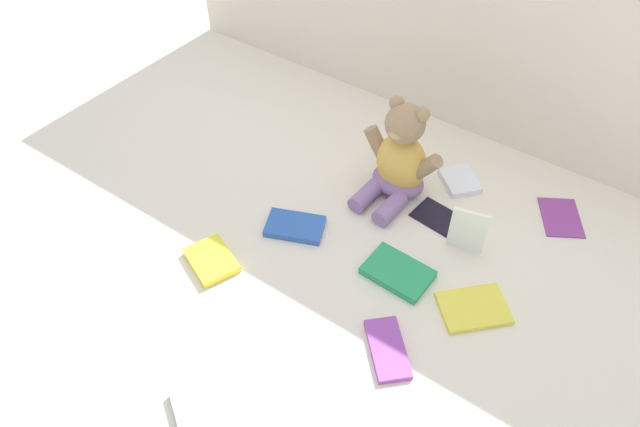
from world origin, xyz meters
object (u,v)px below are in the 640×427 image
object	(u,v)px
book_case_3	(388,349)
book_case_6	(561,217)
book_case_1	(468,230)
book_case_5	(474,308)
book_case_9	(460,181)
book_case_4	(211,260)
book_case_0	(398,272)
book_case_8	(295,226)
teddy_bear	(400,161)
book_case_7	(198,417)
book_case_2	(438,217)

from	to	relation	value
book_case_3	book_case_6	world-z (taller)	book_case_3
book_case_6	book_case_1	bearing A→B (deg)	24.94
book_case_1	book_case_6	xyz separation A→B (m)	(0.15, 0.22, -0.06)
book_case_3	book_case_5	xyz separation A→B (m)	(0.10, 0.18, -0.00)
book_case_3	book_case_9	distance (m)	0.52
book_case_1	book_case_4	bearing A→B (deg)	-154.38
book_case_0	book_case_1	world-z (taller)	book_case_1
book_case_5	book_case_8	size ratio (longest dim) A/B	1.04
teddy_bear	book_case_1	world-z (taller)	teddy_bear
teddy_bear	book_case_4	size ratio (longest dim) A/B	2.22
book_case_7	book_case_9	size ratio (longest dim) A/B	1.34
book_case_4	book_case_5	size ratio (longest dim) A/B	0.84
book_case_6	book_case_9	distance (m)	0.25
teddy_bear	book_case_3	distance (m)	0.46
book_case_2	book_case_8	world-z (taller)	book_case_8
teddy_bear	book_case_7	bearing A→B (deg)	-85.92
book_case_0	book_case_9	xyz separation A→B (m)	(-0.01, 0.34, -0.00)
book_case_5	book_case_6	distance (m)	0.36
book_case_2	book_case_6	bearing A→B (deg)	131.23
teddy_bear	book_case_2	bearing A→B (deg)	-7.35
book_case_0	book_case_6	size ratio (longest dim) A/B	1.13
book_case_1	book_case_7	world-z (taller)	book_case_1
teddy_bear	book_case_0	bearing A→B (deg)	-55.53
book_case_3	book_case_8	distance (m)	0.37
book_case_5	book_case_6	world-z (taller)	book_case_5
book_case_6	book_case_4	bearing A→B (deg)	13.59
book_case_5	book_case_3	bearing A→B (deg)	107.07
book_case_2	book_case_6	xyz separation A→B (m)	(0.24, 0.16, 0.00)
book_case_1	book_case_8	distance (m)	0.39
book_case_5	teddy_bear	bearing A→B (deg)	9.75
book_case_2	book_case_9	xyz separation A→B (m)	(-0.01, 0.14, 0.00)
book_case_0	book_case_1	size ratio (longest dim) A/B	1.15
book_case_9	book_case_3	bearing A→B (deg)	51.79
book_case_8	book_case_9	distance (m)	0.43
teddy_bear	book_case_1	bearing A→B (deg)	-15.68
book_case_4	book_case_8	size ratio (longest dim) A/B	0.87
book_case_2	book_case_9	bearing A→B (deg)	-169.44
book_case_5	book_case_6	size ratio (longest dim) A/B	1.10
book_case_5	book_case_9	size ratio (longest dim) A/B	1.43
book_case_7	book_case_1	bearing A→B (deg)	13.61
book_case_3	book_case_6	xyz separation A→B (m)	(0.16, 0.54, -0.00)
book_case_5	book_case_8	xyz separation A→B (m)	(-0.43, -0.03, 0.00)
book_case_3	book_case_2	bearing A→B (deg)	58.58
book_case_6	book_case_8	bearing A→B (deg)	7.23
book_case_1	book_case_2	bearing A→B (deg)	136.62
book_case_2	book_case_7	xyz separation A→B (m)	(-0.13, -0.68, 0.01)
book_case_4	book_case_6	bearing A→B (deg)	-22.73
book_case_2	book_case_4	bearing A→B (deg)	-33.93
book_case_6	book_case_0	bearing A→B (deg)	26.95
book_case_0	book_case_7	world-z (taller)	same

